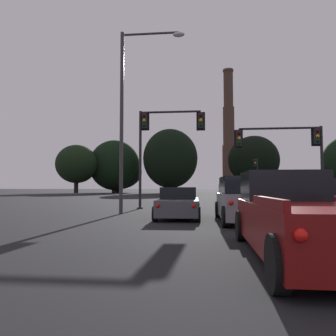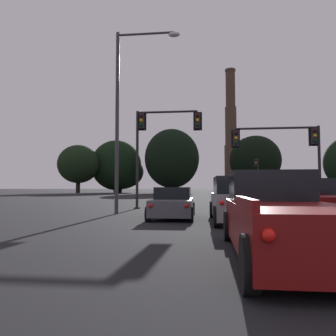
# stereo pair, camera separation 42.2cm
# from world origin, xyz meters

# --- Properties ---
(pickup_truck_center_lane_second) EXTENTS (2.21, 5.52, 1.82)m
(pickup_truck_center_lane_second) POSITION_xyz_m (-0.05, 7.51, 0.80)
(pickup_truck_center_lane_second) COLOR maroon
(pickup_truck_center_lane_second) RESTS_ON ground_plane
(suv_center_lane_front) EXTENTS (2.19, 4.94, 1.86)m
(suv_center_lane_front) POSITION_xyz_m (-0.33, 14.22, 0.90)
(suv_center_lane_front) COLOR gray
(suv_center_lane_front) RESTS_ON ground_plane
(sedan_left_lane_front) EXTENTS (2.06, 4.73, 1.43)m
(sedan_left_lane_front) POSITION_xyz_m (-3.13, 15.91, 0.67)
(sedan_left_lane_front) COLOR #4C4F54
(sedan_left_lane_front) RESTS_ON ground_plane
(pickup_truck_right_lane_front) EXTENTS (2.19, 5.51, 1.82)m
(pickup_truck_right_lane_front) POSITION_xyz_m (2.99, 14.57, 0.80)
(pickup_truck_right_lane_front) COLOR maroon
(pickup_truck_right_lane_front) RESTS_ON ground_plane
(traffic_light_far_right) EXTENTS (0.78, 0.50, 5.65)m
(traffic_light_far_right) POSITION_xyz_m (5.87, 48.96, 3.71)
(traffic_light_far_right) COLOR black
(traffic_light_far_right) RESTS_ON ground_plane
(traffic_light_overhead_right) EXTENTS (5.76, 0.50, 5.41)m
(traffic_light_overhead_right) POSITION_xyz_m (3.79, 22.43, 4.15)
(traffic_light_overhead_right) COLOR black
(traffic_light_overhead_right) RESTS_ON ground_plane
(traffic_light_overhead_left) EXTENTS (4.55, 0.50, 6.58)m
(traffic_light_overhead_left) POSITION_xyz_m (-4.76, 22.01, 4.98)
(traffic_light_overhead_left) COLOR black
(traffic_light_overhead_left) RESTS_ON ground_plane
(street_lamp) EXTENTS (3.55, 0.36, 9.98)m
(street_lamp) POSITION_xyz_m (-5.86, 17.69, 6.04)
(street_lamp) COLOR #38383A
(street_lamp) RESTS_ON ground_plane
(smokestack) EXTENTS (7.12, 7.12, 41.79)m
(smokestack) POSITION_xyz_m (7.19, 111.96, 16.44)
(smokestack) COLOR #3C2B22
(smokestack) RESTS_ON ground_plane
(treeline_center_right) EXTENTS (13.53, 12.18, 16.01)m
(treeline_center_right) POSITION_xyz_m (-9.79, 81.05, 8.61)
(treeline_center_right) COLOR black
(treeline_center_right) RESTS_ON ground_plane
(treeline_left_mid) EXTENTS (12.91, 11.62, 10.45)m
(treeline_left_mid) POSITION_xyz_m (-24.51, 86.64, 5.65)
(treeline_left_mid) COLOR black
(treeline_left_mid) RESTS_ON ground_plane
(treeline_center_left) EXTENTS (13.40, 12.06, 13.97)m
(treeline_center_left) POSITION_xyz_m (-25.08, 85.17, 7.32)
(treeline_center_left) COLOR black
(treeline_center_left) RESTS_ON ground_plane
(treeline_far_right) EXTENTS (10.46, 9.41, 12.11)m
(treeline_far_right) POSITION_xyz_m (-33.24, 79.36, 7.27)
(treeline_far_right) COLOR black
(treeline_far_right) RESTS_ON ground_plane
(treeline_far_left) EXTENTS (11.92, 10.73, 13.61)m
(treeline_far_left) POSITION_xyz_m (10.11, 78.68, 7.78)
(treeline_far_left) COLOR black
(treeline_far_left) RESTS_ON ground_plane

